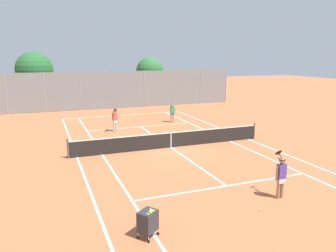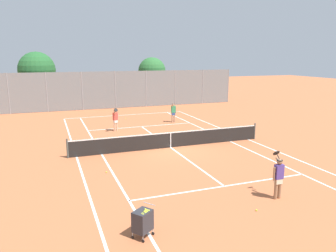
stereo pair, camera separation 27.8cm
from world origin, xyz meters
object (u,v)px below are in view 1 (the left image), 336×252
Objects in this scene: tennis_net at (171,139)px; loose_tennis_ball_1 at (108,172)px; loose_tennis_ball_4 at (260,210)px; ball_cart at (148,221)px; player_far_left at (115,119)px; tree_behind_right at (149,72)px; loose_tennis_ball_3 at (95,139)px; loose_tennis_ball_0 at (199,132)px; player_near_side at (281,175)px; loose_tennis_ball_2 at (124,118)px; tree_behind_left at (36,71)px; player_far_right at (172,111)px.

tennis_net reaches higher than loose_tennis_ball_1.
ball_cart is at bearing -176.98° from loose_tennis_ball_4.
player_far_left reaches higher than loose_tennis_ball_1.
loose_tennis_ball_3 is at bearing -119.99° from tree_behind_right.
player_near_side is at bearing -100.52° from loose_tennis_ball_0.
tennis_net is 181.82× the size of loose_tennis_ball_1.
tennis_net is 12.47× the size of ball_cart.
loose_tennis_ball_0 and loose_tennis_ball_1 have the same top height.
tennis_net is 181.82× the size of loose_tennis_ball_2.
tree_behind_left is at bearing 122.77° from loose_tennis_ball_0.
tennis_net is 2.28× the size of tree_behind_right.
tree_behind_right reaches higher than player_far_left.
loose_tennis_ball_2 is at bearing -54.22° from tree_behind_left.
tree_behind_left is (-7.03, 9.76, 3.81)m from loose_tennis_ball_2.
player_near_side is at bearing -66.30° from loose_tennis_ball_3.
ball_cart is at bearing -89.37° from loose_tennis_ball_1.
tree_behind_left is at bearing 107.35° from player_near_side.
tree_behind_right is (1.78, 11.65, 2.65)m from player_far_right.
loose_tennis_ball_3 and loose_tennis_ball_4 have the same top height.
loose_tennis_ball_0 is at bearing -5.87° from loose_tennis_ball_3.
loose_tennis_ball_4 is 29.78m from tree_behind_left.
tree_behind_left is at bearing 102.32° from loose_tennis_ball_3.
tree_behind_left is at bearing 96.15° from ball_cart.
ball_cart is 19.47m from loose_tennis_ball_2.
loose_tennis_ball_2 is (3.99, 13.07, 0.00)m from loose_tennis_ball_1.
tree_behind_left is (-3.04, 22.83, 3.81)m from loose_tennis_ball_1.
loose_tennis_ball_1 is at bearing 126.87° from loose_tennis_ball_4.
player_far_left is at bearing 75.58° from loose_tennis_ball_1.
player_far_left is 14.56m from loose_tennis_ball_4.
tree_behind_right reaches higher than player_far_right.
player_near_side is at bearing -72.65° from tree_behind_left.
tennis_net is at bearing 99.00° from player_near_side.
loose_tennis_ball_2 is 0.01× the size of tree_behind_right.
player_far_left is at bearing -163.33° from player_far_right.
player_near_side is 0.30× the size of tree_behind_left.
tennis_net reaches higher than loose_tennis_ball_4.
ball_cart reaches higher than loose_tennis_ball_2.
player_far_right is at bearing 95.72° from loose_tennis_ball_0.
loose_tennis_ball_3 is 13.13m from loose_tennis_ball_4.
loose_tennis_ball_0 is 1.00× the size of loose_tennis_ball_3.
tree_behind_right is (1.36, 15.78, 3.53)m from loose_tennis_ball_0.
player_far_left is 26.88× the size of loose_tennis_ball_1.
loose_tennis_ball_4 is at bearing -90.49° from tennis_net.
loose_tennis_ball_3 is 16.87m from tree_behind_left.
ball_cart reaches higher than loose_tennis_ball_1.
loose_tennis_ball_1 is (-0.07, 6.00, -0.50)m from ball_cart.
loose_tennis_ball_1 is 1.00× the size of loose_tennis_ball_3.
player_far_left reaches higher than loose_tennis_ball_3.
loose_tennis_ball_2 is at bearing 78.37° from ball_cart.
player_near_side is 26.88× the size of loose_tennis_ball_0.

